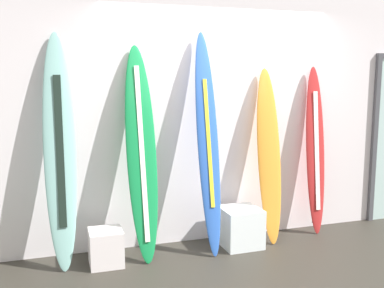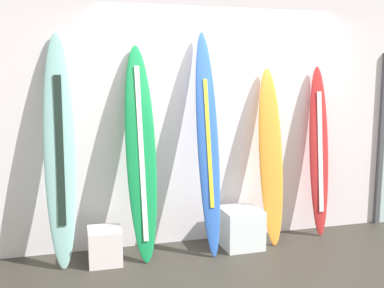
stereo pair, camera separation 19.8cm
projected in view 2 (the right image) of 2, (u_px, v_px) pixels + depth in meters
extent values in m
cube|color=#302D26|center=(264.00, 287.00, 3.87)|extent=(8.00, 8.00, 0.04)
cube|color=silver|center=(218.00, 112.00, 4.89)|extent=(7.20, 0.20, 2.80)
ellipsoid|color=#86BEB6|center=(60.00, 150.00, 4.19)|extent=(0.30, 0.44, 2.20)
cube|color=black|center=(60.00, 150.00, 4.16)|extent=(0.07, 0.25, 1.39)
ellipsoid|color=#158342|center=(141.00, 153.00, 4.36)|extent=(0.31, 0.51, 2.10)
cube|color=white|center=(141.00, 153.00, 4.33)|extent=(0.06, 0.37, 1.67)
cone|color=black|center=(145.00, 242.00, 4.35)|extent=(0.07, 0.09, 0.11)
ellipsoid|color=blue|center=(208.00, 143.00, 4.50)|extent=(0.22, 0.52, 2.24)
cube|color=yellow|center=(209.00, 143.00, 4.47)|extent=(0.04, 0.27, 1.27)
cone|color=black|center=(212.00, 236.00, 4.49)|extent=(0.07, 0.09, 0.11)
ellipsoid|color=orange|center=(271.00, 156.00, 4.78)|extent=(0.28, 0.42, 1.88)
cone|color=black|center=(273.00, 229.00, 4.79)|extent=(0.07, 0.09, 0.11)
ellipsoid|color=#B32626|center=(319.00, 152.00, 5.01)|extent=(0.25, 0.27, 1.90)
cube|color=white|center=(320.00, 152.00, 4.98)|extent=(0.06, 0.16, 1.34)
cone|color=black|center=(318.00, 220.00, 5.08)|extent=(0.07, 0.08, 0.11)
cube|color=white|center=(241.00, 228.00, 4.71)|extent=(0.41, 0.41, 0.41)
cube|color=silver|center=(105.00, 246.00, 4.29)|extent=(0.32, 0.32, 0.34)
cube|color=#47474C|center=(381.00, 143.00, 5.37)|extent=(0.06, 0.06, 2.00)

